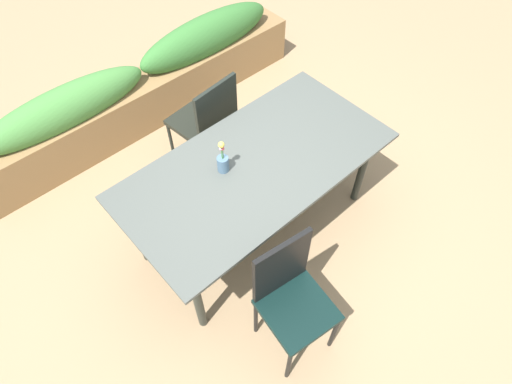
{
  "coord_description": "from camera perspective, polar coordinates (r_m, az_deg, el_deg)",
  "views": [
    {
      "loc": [
        -1.26,
        -1.45,
        2.99
      ],
      "look_at": [
        0.03,
        -0.02,
        0.46
      ],
      "focal_mm": 30.5,
      "sensor_mm": 36.0,
      "label": 1
    }
  ],
  "objects": [
    {
      "name": "ground_plane",
      "position": [
        3.55,
        -0.55,
        -4.44
      ],
      "size": [
        12.0,
        12.0,
        0.0
      ],
      "primitive_type": "plane",
      "color": "#9E7F5B"
    },
    {
      "name": "flower_vase",
      "position": [
        2.84,
        -4.38,
        4.0
      ],
      "size": [
        0.08,
        0.08,
        0.27
      ],
      "color": "slate",
      "rests_on": "dining_table"
    },
    {
      "name": "chair_far_side",
      "position": [
        3.58,
        -6.41,
        9.48
      ],
      "size": [
        0.49,
        0.49,
        0.95
      ],
      "rotation": [
        0.0,
        0.0,
        0.11
      ],
      "color": "black",
      "rests_on": "ground"
    },
    {
      "name": "chair_near_left",
      "position": [
        2.66,
        4.56,
        -13.23
      ],
      "size": [
        0.45,
        0.45,
        0.99
      ],
      "rotation": [
        0.0,
        0.0,
        3.0
      ],
      "color": "black",
      "rests_on": "ground"
    },
    {
      "name": "planter_box",
      "position": [
        4.27,
        -14.15,
        13.22
      ],
      "size": [
        3.29,
        0.36,
        0.78
      ],
      "color": "olive",
      "rests_on": "ground"
    },
    {
      "name": "dining_table",
      "position": [
        2.98,
        0.0,
        2.95
      ],
      "size": [
        1.9,
        0.96,
        0.77
      ],
      "color": "#4C514C",
      "rests_on": "ground"
    }
  ]
}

